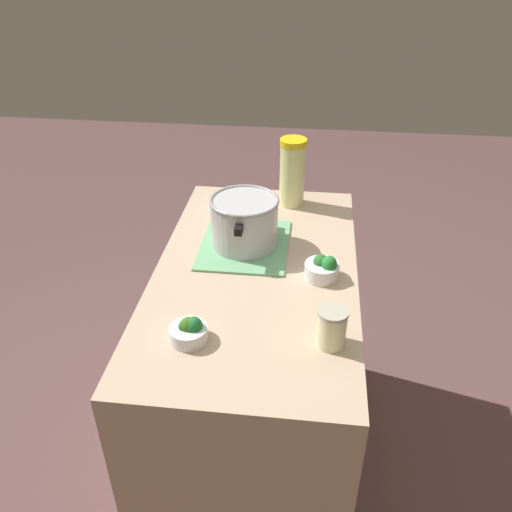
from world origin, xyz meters
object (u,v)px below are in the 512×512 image
(broccoli_bowl_center, at_px, (228,200))
(broccoli_bowl_front, at_px, (189,331))
(mason_jar, at_px, (332,327))
(broccoli_bowl_back, at_px, (323,269))
(lemonade_pitcher, at_px, (292,172))
(cooking_pot, at_px, (244,221))

(broccoli_bowl_center, bearing_deg, broccoli_bowl_front, -178.37)
(mason_jar, height_order, broccoli_bowl_back, mason_jar)
(broccoli_bowl_front, bearing_deg, lemonade_pitcher, -15.04)
(mason_jar, bearing_deg, lemonade_pitcher, 10.76)
(lemonade_pitcher, distance_m, broccoli_bowl_back, 0.52)
(cooking_pot, bearing_deg, lemonade_pitcher, -22.77)
(broccoli_bowl_center, bearing_deg, mason_jar, -151.96)
(mason_jar, bearing_deg, broccoli_bowl_center, 28.04)
(mason_jar, relative_size, broccoli_bowl_front, 1.10)
(lemonade_pitcher, distance_m, broccoli_bowl_front, 0.85)
(lemonade_pitcher, distance_m, mason_jar, 0.81)
(broccoli_bowl_back, bearing_deg, broccoli_bowl_front, 133.57)
(cooking_pot, xyz_separation_m, lemonade_pitcher, (0.33, -0.14, 0.04))
(broccoli_bowl_center, bearing_deg, cooking_pot, -159.40)
(cooking_pot, xyz_separation_m, broccoli_bowl_back, (-0.16, -0.26, -0.06))
(cooking_pot, bearing_deg, broccoli_bowl_center, 20.60)
(cooking_pot, bearing_deg, broccoli_bowl_back, -121.08)
(mason_jar, relative_size, broccoli_bowl_center, 0.90)
(broccoli_bowl_back, bearing_deg, lemonade_pitcher, 14.45)
(broccoli_bowl_front, height_order, broccoli_bowl_center, broccoli_bowl_center)
(cooking_pot, bearing_deg, mason_jar, -147.97)
(broccoli_bowl_center, relative_size, broccoli_bowl_back, 1.16)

